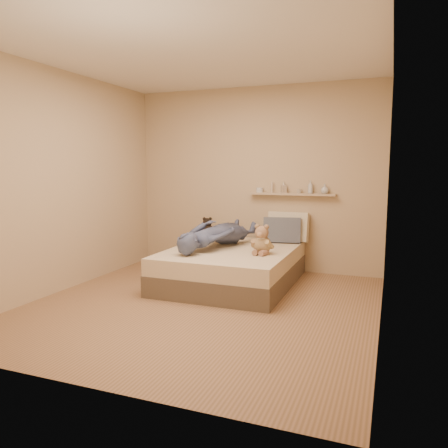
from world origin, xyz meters
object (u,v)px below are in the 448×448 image
at_px(bed, 232,266).
at_px(wall_shelf, 292,194).
at_px(game_console, 186,243).
at_px(pillow_cream, 288,227).
at_px(pillow_grey, 282,230).
at_px(teddy_bear, 262,242).
at_px(dark_plush, 207,229).
at_px(person, 216,234).

height_order(bed, wall_shelf, wall_shelf).
xyz_separation_m(bed, game_console, (-0.37, -0.56, 0.36)).
bearing_deg(game_console, pillow_cream, 57.01).
height_order(bed, pillow_grey, pillow_grey).
xyz_separation_m(teddy_bear, dark_plush, (-1.07, 0.87, -0.02)).
relative_size(teddy_bear, dark_plush, 1.18).
xyz_separation_m(teddy_bear, wall_shelf, (0.11, 1.09, 0.50)).
bearing_deg(pillow_grey, person, -136.61).
bearing_deg(teddy_bear, dark_plush, 140.99).
height_order(pillow_cream, person, pillow_cream).
distance_m(teddy_bear, dark_plush, 1.38).
bearing_deg(dark_plush, wall_shelf, 10.69).
height_order(pillow_cream, wall_shelf, wall_shelf).
height_order(teddy_bear, pillow_grey, teddy_bear).
height_order(person, wall_shelf, wall_shelf).
distance_m(teddy_bear, pillow_cream, 1.02).
relative_size(pillow_cream, pillow_grey, 1.10).
bearing_deg(pillow_grey, pillow_cream, 69.04).
relative_size(bed, game_console, 12.22).
relative_size(game_console, wall_shelf, 0.13).
distance_m(person, wall_shelf, 1.27).
bearing_deg(teddy_bear, bed, 157.46).
bearing_deg(dark_plush, pillow_cream, 7.08).
relative_size(dark_plush, pillow_grey, 0.61).
xyz_separation_m(bed, dark_plush, (-0.63, 0.69, 0.36)).
distance_m(game_console, pillow_cream, 1.65).
relative_size(teddy_bear, wall_shelf, 0.30).
height_order(game_console, pillow_grey, pillow_grey).
xyz_separation_m(game_console, person, (0.14, 0.58, 0.04)).
distance_m(teddy_bear, pillow_grey, 0.87).
relative_size(teddy_bear, pillow_cream, 0.65).
height_order(bed, pillow_cream, pillow_cream).
height_order(dark_plush, wall_shelf, wall_shelf).
bearing_deg(bed, pillow_grey, 55.52).
bearing_deg(pillow_cream, pillow_grey, -110.96).
bearing_deg(game_console, pillow_grey, 55.82).
xyz_separation_m(person, wall_shelf, (0.78, 0.88, 0.47)).
bearing_deg(bed, person, 173.34).
bearing_deg(pillow_cream, dark_plush, -172.92).
distance_m(teddy_bear, person, 0.70).
height_order(teddy_bear, pillow_cream, pillow_cream).
bearing_deg(wall_shelf, teddy_bear, -95.69).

